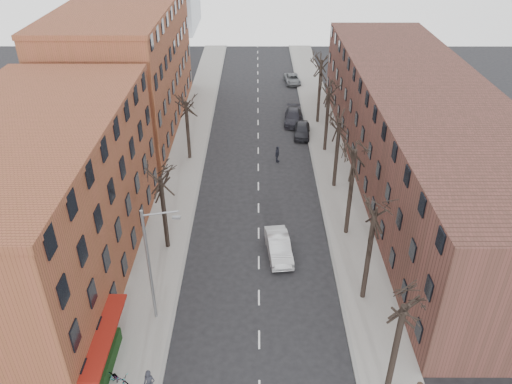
{
  "coord_description": "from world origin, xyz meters",
  "views": [
    {
      "loc": [
        -0.17,
        -15.21,
        25.75
      ],
      "look_at": [
        -0.23,
        20.35,
        4.0
      ],
      "focal_mm": 35.0,
      "sensor_mm": 36.0,
      "label": 1
    }
  ],
  "objects_px": {
    "parked_car_near": "(302,130)",
    "bicycle": "(119,379)",
    "parked_car_mid": "(293,117)",
    "silver_sedan": "(279,246)",
    "pedestrian_a": "(150,383)"
  },
  "relations": [
    {
      "from": "silver_sedan",
      "to": "bicycle",
      "type": "distance_m",
      "value": 16.17
    },
    {
      "from": "parked_car_near",
      "to": "parked_car_mid",
      "type": "bearing_deg",
      "value": 107.49
    },
    {
      "from": "parked_car_near",
      "to": "parked_car_mid",
      "type": "height_order",
      "value": "parked_car_near"
    },
    {
      "from": "parked_car_mid",
      "to": "bicycle",
      "type": "distance_m",
      "value": 41.63
    },
    {
      "from": "silver_sedan",
      "to": "bicycle",
      "type": "relative_size",
      "value": 2.68
    },
    {
      "from": "silver_sedan",
      "to": "bicycle",
      "type": "bearing_deg",
      "value": -135.19
    },
    {
      "from": "parked_car_near",
      "to": "bicycle",
      "type": "xyz_separation_m",
      "value": [
        -13.72,
        -35.55,
        -0.14
      ]
    },
    {
      "from": "parked_car_near",
      "to": "pedestrian_a",
      "type": "relative_size",
      "value": 2.39
    },
    {
      "from": "parked_car_near",
      "to": "bicycle",
      "type": "relative_size",
      "value": 2.45
    },
    {
      "from": "silver_sedan",
      "to": "parked_car_mid",
      "type": "relative_size",
      "value": 0.94
    },
    {
      "from": "parked_car_near",
      "to": "bicycle",
      "type": "bearing_deg",
      "value": -105.35
    },
    {
      "from": "pedestrian_a",
      "to": "bicycle",
      "type": "xyz_separation_m",
      "value": [
        -2.02,
        0.69,
        -0.47
      ]
    },
    {
      "from": "silver_sedan",
      "to": "parked_car_mid",
      "type": "height_order",
      "value": "silver_sedan"
    },
    {
      "from": "parked_car_mid",
      "to": "pedestrian_a",
      "type": "bearing_deg",
      "value": -100.47
    },
    {
      "from": "pedestrian_a",
      "to": "parked_car_near",
      "type": "bearing_deg",
      "value": 76.32
    }
  ]
}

